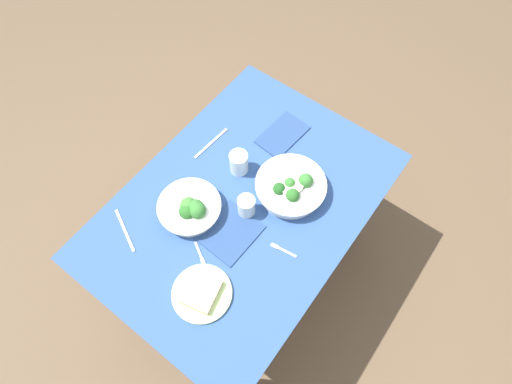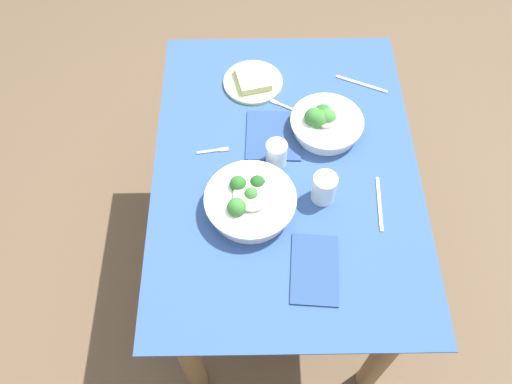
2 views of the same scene
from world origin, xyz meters
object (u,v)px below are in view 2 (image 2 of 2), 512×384
at_px(broccoli_bowl_far, 250,202).
at_px(napkin_folded_upper, 315,269).
at_px(broccoli_bowl_near, 325,123).
at_px(table_knife_left, 361,84).
at_px(napkin_folded_lower, 273,135).
at_px(water_glass_side, 276,154).
at_px(bread_side_plate, 253,81).
at_px(water_glass_center, 324,188).
at_px(fork_by_far_bowl, 281,105).
at_px(fork_by_near_bowl, 214,151).
at_px(table_knife_right, 379,204).

relative_size(broccoli_bowl_far, napkin_folded_upper, 1.27).
distance_m(broccoli_bowl_near, table_knife_left, 0.25).
bearing_deg(napkin_folded_lower, water_glass_side, -177.44).
bearing_deg(bread_side_plate, broccoli_bowl_far, 178.35).
relative_size(bread_side_plate, water_glass_side, 2.34).
xyz_separation_m(bread_side_plate, napkin_folded_upper, (-0.69, -0.16, -0.01)).
relative_size(water_glass_center, table_knife_left, 0.52).
bearing_deg(water_glass_side, bread_side_plate, 11.49).
bearing_deg(fork_by_far_bowl, bread_side_plate, -17.27).
height_order(broccoli_bowl_near, water_glass_center, same).
bearing_deg(broccoli_bowl_far, bread_side_plate, -1.65).
xyz_separation_m(broccoli_bowl_near, table_knife_left, (0.20, -0.15, -0.03)).
relative_size(fork_by_far_bowl, napkin_folded_lower, 0.44).
height_order(water_glass_side, table_knife_left, water_glass_side).
distance_m(broccoli_bowl_far, water_glass_center, 0.22).
relative_size(water_glass_center, napkin_folded_lower, 0.49).
bearing_deg(table_knife_left, napkin_folded_upper, -82.45).
relative_size(water_glass_center, fork_by_far_bowl, 1.10).
relative_size(bread_side_plate, fork_by_near_bowl, 2.03).
bearing_deg(bread_side_plate, table_knife_left, -91.33).
bearing_deg(table_knife_left, fork_by_near_bowl, -125.99).
bearing_deg(water_glass_center, fork_by_far_bowl, 16.77).
height_order(water_glass_center, table_knife_right, water_glass_center).
bearing_deg(table_knife_right, fork_by_near_bowl, 71.72).
relative_size(table_knife_left, napkin_folded_lower, 0.93).
bearing_deg(napkin_folded_upper, napkin_folded_lower, 11.90).
relative_size(table_knife_right, napkin_folded_lower, 0.94).
height_order(water_glass_center, fork_by_near_bowl, water_glass_center).
height_order(fork_by_far_bowl, napkin_folded_lower, napkin_folded_lower).
bearing_deg(fork_by_far_bowl, broccoli_bowl_far, 104.81).
relative_size(bread_side_plate, table_knife_right, 1.09).
bearing_deg(napkin_folded_lower, broccoli_bowl_near, -82.14).
xyz_separation_m(water_glass_center, napkin_folded_upper, (-0.23, 0.04, -0.04)).
height_order(water_glass_center, napkin_folded_upper, water_glass_center).
xyz_separation_m(fork_by_far_bowl, fork_by_near_bowl, (-0.19, 0.22, 0.00)).
relative_size(fork_by_far_bowl, table_knife_left, 0.47).
bearing_deg(bread_side_plate, fork_by_near_bowl, 156.62).
relative_size(bread_side_plate, napkin_folded_lower, 1.03).
relative_size(water_glass_center, table_knife_right, 0.52).
bearing_deg(bread_side_plate, broccoli_bowl_near, -132.61).
bearing_deg(table_knife_right, napkin_folded_lower, 53.45).
height_order(broccoli_bowl_near, napkin_folded_lower, broccoli_bowl_near).
distance_m(broccoli_bowl_far, table_knife_left, 0.62).
height_order(broccoli_bowl_far, napkin_folded_upper, broccoli_bowl_far).
relative_size(broccoli_bowl_far, water_glass_side, 3.06).
bearing_deg(napkin_folded_lower, napkin_folded_upper, -168.10).
height_order(broccoli_bowl_near, table_knife_right, broccoli_bowl_near).
height_order(water_glass_side, fork_by_far_bowl, water_glass_side).
bearing_deg(fork_by_near_bowl, broccoli_bowl_far, -70.44).
distance_m(broccoli_bowl_far, napkin_folded_lower, 0.28).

